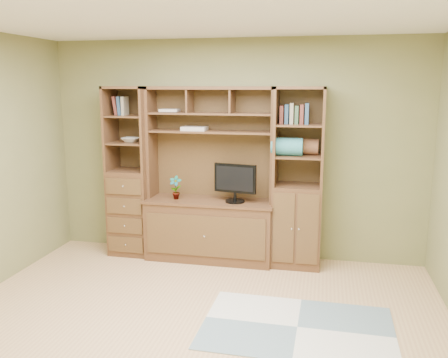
% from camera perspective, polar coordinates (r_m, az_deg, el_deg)
% --- Properties ---
extents(room, '(4.60, 4.10, 2.64)m').
position_cam_1_polar(room, '(3.78, -4.45, -0.48)').
color(room, tan).
rests_on(room, ground).
extents(center_hutch, '(1.54, 0.53, 2.05)m').
position_cam_1_polar(center_hutch, '(5.54, -1.76, 0.42)').
color(center_hutch, '#4C2E1A').
rests_on(center_hutch, ground).
extents(left_tower, '(0.50, 0.45, 2.05)m').
position_cam_1_polar(left_tower, '(5.89, -11.16, 0.87)').
color(left_tower, '#4C2E1A').
rests_on(left_tower, ground).
extents(right_tower, '(0.55, 0.45, 2.05)m').
position_cam_1_polar(right_tower, '(5.43, 8.91, 0.07)').
color(right_tower, '#4C2E1A').
rests_on(right_tower, ground).
extents(rug, '(1.65, 1.11, 0.01)m').
position_cam_1_polar(rug, '(4.34, 8.81, -17.23)').
color(rug, '#A0A6A5').
rests_on(rug, ground).
extents(monitor, '(0.54, 0.31, 0.62)m').
position_cam_1_polar(monitor, '(5.44, 1.35, 0.36)').
color(monitor, black).
rests_on(monitor, center_hutch).
extents(orchid, '(0.15, 0.10, 0.28)m').
position_cam_1_polar(orchid, '(5.64, -5.86, -1.03)').
color(orchid, '#B2663C').
rests_on(orchid, center_hutch).
extents(magazines, '(0.29, 0.21, 0.04)m').
position_cam_1_polar(magazines, '(5.60, -3.56, 6.09)').
color(magazines, '#B2A498').
rests_on(magazines, center_hutch).
extents(bowl, '(0.22, 0.22, 0.05)m').
position_cam_1_polar(bowl, '(5.83, -11.16, 4.65)').
color(bowl, beige).
rests_on(bowl, left_tower).
extents(blanket_teal, '(0.34, 0.20, 0.20)m').
position_cam_1_polar(blanket_teal, '(5.33, 7.59, 3.87)').
color(blanket_teal, '#2E767A').
rests_on(blanket_teal, right_tower).
extents(blanket_red, '(0.32, 0.18, 0.18)m').
position_cam_1_polar(blanket_red, '(5.45, 9.60, 3.86)').
color(blanket_red, brown).
rests_on(blanket_red, right_tower).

